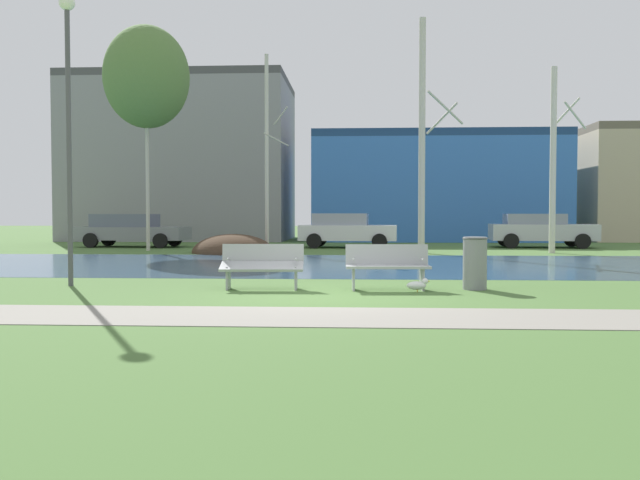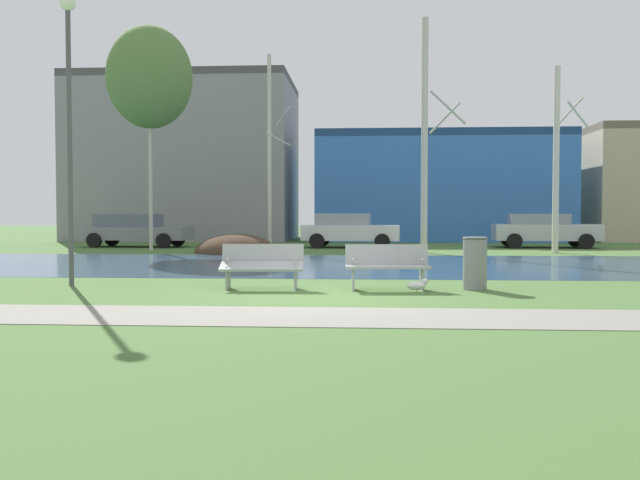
# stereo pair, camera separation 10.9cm
# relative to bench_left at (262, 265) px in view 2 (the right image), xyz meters

# --- Properties ---
(ground_plane) EXTENTS (120.00, 120.00, 0.00)m
(ground_plane) POSITION_rel_bench_left_xyz_m (1.21, 8.85, -0.47)
(ground_plane) COLOR #476B33
(paved_path_strip) EXTENTS (60.00, 1.85, 0.01)m
(paved_path_strip) POSITION_rel_bench_left_xyz_m (1.21, -3.47, -0.47)
(paved_path_strip) COLOR gray
(paved_path_strip) RESTS_ON ground
(river_band) EXTENTS (80.00, 8.82, 0.01)m
(river_band) POSITION_rel_bench_left_xyz_m (1.21, 6.46, -0.47)
(river_band) COLOR #33516B
(river_band) RESTS_ON ground
(soil_mound) EXTENTS (3.08, 3.20, 1.42)m
(soil_mound) POSITION_rel_bench_left_xyz_m (-2.82, 12.16, -0.47)
(soil_mound) COLOR #423021
(soil_mound) RESTS_ON ground
(bench_left) EXTENTS (1.62, 0.63, 0.87)m
(bench_left) POSITION_rel_bench_left_xyz_m (0.00, 0.00, 0.00)
(bench_left) COLOR #9EA0A3
(bench_left) RESTS_ON ground
(bench_right) EXTENTS (1.62, 0.63, 0.87)m
(bench_right) POSITION_rel_bench_left_xyz_m (2.42, 0.00, 0.00)
(bench_right) COLOR #9EA0A3
(bench_right) RESTS_ON ground
(trash_bin) EXTENTS (0.48, 0.48, 1.02)m
(trash_bin) POSITION_rel_bench_left_xyz_m (4.11, 0.18, 0.05)
(trash_bin) COLOR gray
(trash_bin) RESTS_ON ground
(seagull) EXTENTS (0.44, 0.16, 0.26)m
(seagull) POSITION_rel_bench_left_xyz_m (2.97, -0.32, -0.34)
(seagull) COLOR white
(seagull) RESTS_ON ground
(streetlamp) EXTENTS (0.32, 0.32, 5.85)m
(streetlamp) POSITION_rel_bench_left_xyz_m (-3.97, 0.38, 3.38)
(streetlamp) COLOR #4C4C51
(streetlamp) RESTS_ON ground
(birch_far_left) EXTENTS (3.35, 3.35, 8.86)m
(birch_far_left) POSITION_rel_bench_left_xyz_m (-6.46, 13.39, 6.37)
(birch_far_left) COLOR #BCB7A8
(birch_far_left) RESTS_ON ground
(birch_left) EXTENTS (0.95, 1.70, 7.69)m
(birch_left) POSITION_rel_bench_left_xyz_m (-1.70, 13.44, 3.41)
(birch_left) COLOR beige
(birch_left) RESTS_ON ground
(birch_center_left) EXTENTS (1.63, 2.78, 8.69)m
(birch_center_left) POSITION_rel_bench_left_xyz_m (4.27, 12.34, 3.92)
(birch_center_left) COLOR beige
(birch_center_left) RESTS_ON ground
(birch_center) EXTENTS (1.28, 2.09, 6.91)m
(birch_center) POSITION_rel_bench_left_xyz_m (9.14, 12.66, 3.07)
(birch_center) COLOR beige
(birch_center) RESTS_ON ground
(parked_van_nearest_grey) EXTENTS (4.85, 2.24, 1.45)m
(parked_van_nearest_grey) POSITION_rel_bench_left_xyz_m (-8.13, 16.28, 0.30)
(parked_van_nearest_grey) COLOR slate
(parked_van_nearest_grey) RESTS_ON ground
(parked_sedan_second_white) EXTENTS (4.28, 2.26, 1.48)m
(parked_sedan_second_white) POSITION_rel_bench_left_xyz_m (1.36, 16.28, 0.31)
(parked_sedan_second_white) COLOR silver
(parked_sedan_second_white) RESTS_ON ground
(parked_hatch_third_silver) EXTENTS (4.52, 2.31, 1.47)m
(parked_hatch_third_silver) POSITION_rel_bench_left_xyz_m (9.77, 16.78, 0.31)
(parked_hatch_third_silver) COLOR #B2B5BC
(parked_hatch_third_silver) RESTS_ON ground
(building_grey_warehouse) EXTENTS (12.02, 7.77, 9.05)m
(building_grey_warehouse) POSITION_rel_bench_left_xyz_m (-8.09, 25.42, 4.05)
(building_grey_warehouse) COLOR gray
(building_grey_warehouse) RESTS_ON ground
(building_blue_store) EXTENTS (13.36, 6.90, 5.83)m
(building_blue_store) POSITION_rel_bench_left_xyz_m (6.15, 25.04, 2.44)
(building_blue_store) COLOR #3870C6
(building_blue_store) RESTS_ON ground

